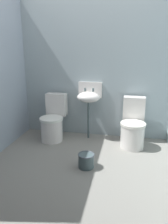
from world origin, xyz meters
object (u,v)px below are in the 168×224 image
object	(u,v)px
toilet_left	(53,121)
bucket	(86,160)
toilet_right	(133,127)
sink	(89,97)

from	to	relation	value
toilet_left	bucket	world-z (taller)	toilet_left
toilet_right	sink	world-z (taller)	sink
toilet_left	toilet_right	distance (m)	1.37
sink	toilet_left	bearing A→B (deg)	-162.63
toilet_right	bucket	bearing A→B (deg)	55.76
sink	bucket	bearing A→B (deg)	-81.44
toilet_left	bucket	distance (m)	1.16
toilet_right	bucket	size ratio (longest dim) A/B	3.44
bucket	toilet_left	bearing A→B (deg)	131.55
toilet_left	sink	distance (m)	0.76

